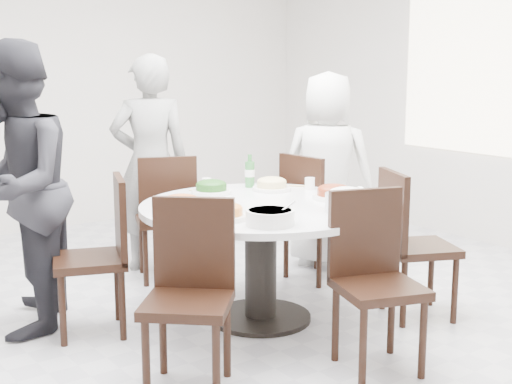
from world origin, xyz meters
TOP-DOWN VIEW (x-y plane):
  - floor at (0.00, 0.00)m, footprint 6.00×6.00m
  - wall_back at (0.00, 3.00)m, footprint 6.00×0.01m
  - wall_right at (3.00, 0.00)m, footprint 0.01×6.00m
  - window at (2.98, 0.00)m, footprint 0.04×2.20m
  - dining_table at (0.21, -0.20)m, footprint 1.50×1.50m
  - chair_ne at (1.09, 0.24)m, footprint 0.46×0.46m
  - chair_n at (0.17, 0.92)m, footprint 0.55×0.55m
  - chair_nw at (-0.74, 0.23)m, footprint 0.54×0.54m
  - chair_sw at (-0.66, -0.77)m, footprint 0.59×0.59m
  - chair_s at (0.27, -1.16)m, footprint 0.53×0.53m
  - chair_se at (1.07, -0.75)m, footprint 0.56×0.56m
  - diner_right at (1.38, 0.47)m, footprint 0.84×0.90m
  - diner_middle at (0.22, 1.23)m, footprint 0.72×0.60m
  - diner_left at (-1.05, 0.53)m, footprint 1.00×1.07m
  - dish_greens at (0.16, 0.27)m, footprint 0.26×0.26m
  - dish_pale at (0.55, 0.12)m, footprint 0.26×0.26m
  - dish_orange at (-0.27, -0.07)m, footprint 0.28×0.28m
  - dish_redbrown at (0.69, -0.35)m, footprint 0.27×0.27m
  - dish_tofu at (-0.19, -0.42)m, footprint 0.24×0.24m
  - rice_bowl at (0.49, -0.68)m, footprint 0.26×0.26m
  - soup_bowl at (-0.07, -0.67)m, footprint 0.27×0.27m
  - beverage_bottle at (0.51, 0.32)m, footprint 0.07×0.07m
  - tea_cups at (0.18, 0.43)m, footprint 0.07×0.07m
  - chopsticks at (0.20, 0.43)m, footprint 0.24×0.04m

SIDE VIEW (x-z plane):
  - floor at x=0.00m, z-range -0.01..0.01m
  - dining_table at x=0.21m, z-range 0.00..0.75m
  - chair_ne at x=1.09m, z-range 0.00..0.95m
  - chair_n at x=0.17m, z-range 0.00..0.95m
  - chair_nw at x=-0.74m, z-range 0.00..0.95m
  - chair_sw at x=-0.66m, z-range 0.00..0.95m
  - chair_s at x=0.27m, z-range 0.00..0.95m
  - chair_se at x=1.07m, z-range 0.00..0.95m
  - chopsticks at x=0.20m, z-range 0.75..0.76m
  - diner_right at x=1.38m, z-range 0.00..1.54m
  - dish_tofu at x=-0.19m, z-range 0.75..0.81m
  - dish_greens at x=0.16m, z-range 0.75..0.82m
  - dish_redbrown at x=0.69m, z-range 0.75..0.82m
  - dish_pale at x=0.55m, z-range 0.75..0.82m
  - dish_orange at x=-0.27m, z-range 0.75..0.83m
  - tea_cups at x=0.18m, z-range 0.75..0.83m
  - soup_bowl at x=-0.07m, z-range 0.75..0.83m
  - rice_bowl at x=0.49m, z-range 0.75..0.86m
  - diner_middle at x=0.22m, z-range 0.00..1.67m
  - beverage_bottle at x=0.51m, z-range 0.75..0.98m
  - diner_left at x=-1.05m, z-range 0.00..1.75m
  - wall_back at x=0.00m, z-range 0.00..2.80m
  - wall_right at x=3.00m, z-range 0.00..2.80m
  - window at x=2.98m, z-range 0.80..2.20m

